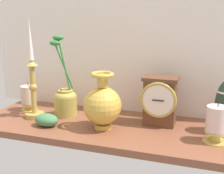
% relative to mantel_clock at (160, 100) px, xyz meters
% --- Properties ---
extents(ground_plane, '(1.00, 0.36, 0.02)m').
position_rel_mantel_clock_xyz_m(ground_plane, '(-0.16, -0.06, -0.10)').
color(ground_plane, brown).
extents(back_wall, '(1.20, 0.02, 0.65)m').
position_rel_mantel_clock_xyz_m(back_wall, '(-0.16, 0.13, 0.23)').
color(back_wall, white).
rests_on(back_wall, ground_plane).
extents(mantel_clock, '(0.13, 0.09, 0.17)m').
position_rel_mantel_clock_xyz_m(mantel_clock, '(0.00, 0.00, 0.00)').
color(mantel_clock, brown).
rests_on(mantel_clock, ground_plane).
extents(candlestick_tall_left, '(0.07, 0.07, 0.37)m').
position_rel_mantel_clock_xyz_m(candlestick_tall_left, '(-0.47, -0.08, 0.04)').
color(candlestick_tall_left, '#B79645').
rests_on(candlestick_tall_left, ground_plane).
extents(brass_vase_bulbous, '(0.13, 0.13, 0.20)m').
position_rel_mantel_clock_xyz_m(brass_vase_bulbous, '(-0.18, -0.10, -0.00)').
color(brass_vase_bulbous, gold).
rests_on(brass_vase_bulbous, ground_plane).
extents(brass_vase_jar, '(0.09, 0.09, 0.31)m').
position_rel_mantel_clock_xyz_m(brass_vase_jar, '(-0.36, -0.02, -0.02)').
color(brass_vase_jar, '#B09C47').
rests_on(brass_vase_jar, ground_plane).
extents(pillar_candle_front, '(0.07, 0.07, 0.13)m').
position_rel_mantel_clock_xyz_m(pillar_candle_front, '(0.19, -0.09, -0.03)').
color(pillar_candle_front, '#C9B253').
rests_on(pillar_candle_front, ground_plane).
extents(pillar_candle_near_clock, '(0.07, 0.07, 0.11)m').
position_rel_mantel_clock_xyz_m(pillar_candle_near_clock, '(-0.54, -0.01, -0.04)').
color(pillar_candle_near_clock, '#DAB350').
rests_on(pillar_candle_near_clock, ground_plane).
extents(ivy_sprig, '(0.09, 0.06, 0.04)m').
position_rel_mantel_clock_xyz_m(ivy_sprig, '(-0.38, -0.14, -0.07)').
color(ivy_sprig, '#427B4D').
rests_on(ivy_sprig, ground_plane).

